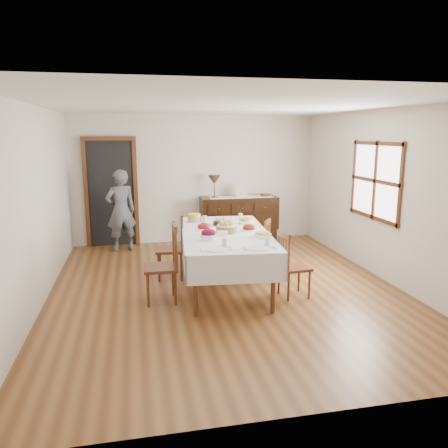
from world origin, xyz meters
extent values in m
plane|color=brown|center=(0.00, 0.00, 0.00)|extent=(6.00, 6.00, 0.00)
cube|color=white|center=(0.00, 0.00, 2.60)|extent=(5.00, 6.00, 0.02)
cube|color=silver|center=(0.00, 3.00, 1.30)|extent=(5.00, 0.02, 2.60)
cube|color=silver|center=(0.00, -3.00, 1.30)|extent=(5.00, 0.02, 2.60)
cube|color=silver|center=(-2.50, 0.00, 1.30)|extent=(0.02, 6.00, 2.60)
cube|color=silver|center=(2.50, 0.00, 1.30)|extent=(0.02, 6.00, 2.60)
cube|color=white|center=(2.49, 0.30, 1.50)|extent=(0.02, 1.30, 1.10)
cube|color=#552C16|center=(2.48, 0.30, 1.50)|extent=(0.03, 1.46, 1.26)
cube|color=black|center=(-1.70, 2.96, 1.05)|extent=(0.90, 0.06, 2.10)
cube|color=#552C16|center=(-1.70, 2.94, 1.05)|extent=(1.04, 0.08, 2.18)
cube|color=white|center=(0.02, 0.09, 0.81)|extent=(1.41, 2.48, 0.04)
cylinder|color=#552C16|center=(-0.56, -0.89, 0.39)|extent=(0.06, 0.06, 0.77)
cylinder|color=#552C16|center=(0.41, -0.98, 0.39)|extent=(0.06, 0.06, 0.77)
cylinder|color=#552C16|center=(-0.37, 1.16, 0.39)|extent=(0.06, 0.06, 0.77)
cylinder|color=#552C16|center=(0.60, 1.07, 0.39)|extent=(0.06, 0.06, 0.77)
cube|color=white|center=(-0.58, 0.15, 0.65)|extent=(0.24, 2.41, 0.37)
cube|color=white|center=(0.62, 0.04, 0.65)|extent=(0.24, 2.41, 0.37)
cube|color=white|center=(-0.09, -1.10, 0.65)|extent=(1.23, 0.13, 0.37)
cube|color=white|center=(0.13, 1.29, 0.65)|extent=(1.23, 0.13, 0.37)
cube|color=#552C16|center=(-0.95, -0.29, 0.47)|extent=(0.45, 0.45, 0.04)
cylinder|color=#552C16|center=(-1.12, -0.11, 0.23)|extent=(0.04, 0.04, 0.45)
cylinder|color=#552C16|center=(-1.13, -0.46, 0.23)|extent=(0.04, 0.04, 0.45)
cylinder|color=#552C16|center=(-0.77, -0.11, 0.23)|extent=(0.04, 0.04, 0.45)
cylinder|color=#552C16|center=(-0.77, -0.47, 0.23)|extent=(0.04, 0.04, 0.45)
cylinder|color=#552C16|center=(-0.75, -0.10, 0.76)|extent=(0.04, 0.04, 0.59)
cylinder|color=#552C16|center=(-0.75, -0.48, 0.76)|extent=(0.04, 0.04, 0.59)
cube|color=#552C16|center=(-0.75, -0.29, 1.02)|extent=(0.05, 0.42, 0.08)
cylinder|color=#552C16|center=(-0.75, -0.20, 0.74)|extent=(0.02, 0.02, 0.48)
cylinder|color=#552C16|center=(-0.75, -0.29, 0.74)|extent=(0.02, 0.02, 0.48)
cylinder|color=#552C16|center=(-0.75, -0.39, 0.74)|extent=(0.02, 0.02, 0.48)
cube|color=#552C16|center=(-0.74, 0.66, 0.45)|extent=(0.47, 0.47, 0.04)
cylinder|color=#552C16|center=(-0.89, 0.85, 0.22)|extent=(0.04, 0.04, 0.43)
cylinder|color=#552C16|center=(-0.93, 0.51, 0.22)|extent=(0.04, 0.04, 0.43)
cylinder|color=#552C16|center=(-0.55, 0.82, 0.22)|extent=(0.04, 0.04, 0.43)
cylinder|color=#552C16|center=(-0.59, 0.47, 0.22)|extent=(0.04, 0.04, 0.43)
cylinder|color=#552C16|center=(-0.53, 0.82, 0.74)|extent=(0.04, 0.04, 0.57)
cylinder|color=#552C16|center=(-0.57, 0.46, 0.74)|extent=(0.04, 0.04, 0.57)
cube|color=#552C16|center=(-0.55, 0.64, 0.98)|extent=(0.08, 0.41, 0.08)
cylinder|color=#552C16|center=(-0.54, 0.73, 0.72)|extent=(0.02, 0.02, 0.47)
cylinder|color=#552C16|center=(-0.55, 0.64, 0.72)|extent=(0.02, 0.02, 0.47)
cylinder|color=#552C16|center=(-0.56, 0.55, 0.72)|extent=(0.02, 0.02, 0.47)
cube|color=#552C16|center=(0.88, -0.48, 0.41)|extent=(0.42, 0.42, 0.04)
cylinder|color=#552C16|center=(1.05, -0.62, 0.20)|extent=(0.03, 0.03, 0.39)
cylinder|color=#552C16|center=(1.02, -0.31, 0.20)|extent=(0.03, 0.03, 0.39)
cylinder|color=#552C16|center=(0.74, -0.65, 0.20)|extent=(0.03, 0.03, 0.39)
cylinder|color=#552C16|center=(0.70, -0.34, 0.20)|extent=(0.03, 0.03, 0.39)
cylinder|color=#552C16|center=(0.72, -0.66, 0.67)|extent=(0.04, 0.04, 0.52)
cylinder|color=#552C16|center=(0.69, -0.33, 0.67)|extent=(0.04, 0.04, 0.52)
cube|color=#552C16|center=(0.70, -0.49, 0.89)|extent=(0.07, 0.37, 0.07)
cylinder|color=#552C16|center=(0.71, -0.58, 0.65)|extent=(0.02, 0.02, 0.42)
cylinder|color=#552C16|center=(0.70, -0.49, 0.65)|extent=(0.02, 0.02, 0.42)
cylinder|color=#552C16|center=(0.69, -0.41, 0.65)|extent=(0.02, 0.02, 0.42)
cube|color=#552C16|center=(0.92, 0.38, 0.40)|extent=(0.51, 0.51, 0.04)
cylinder|color=#552C16|center=(0.98, 0.17, 0.19)|extent=(0.03, 0.03, 0.38)
cylinder|color=#552C16|center=(1.13, 0.44, 0.19)|extent=(0.03, 0.03, 0.38)
cylinder|color=#552C16|center=(0.71, 0.32, 0.19)|extent=(0.03, 0.03, 0.38)
cylinder|color=#552C16|center=(0.86, 0.58, 0.19)|extent=(0.03, 0.03, 0.38)
cylinder|color=#552C16|center=(0.69, 0.32, 0.65)|extent=(0.04, 0.04, 0.50)
cylinder|color=#552C16|center=(0.85, 0.60, 0.65)|extent=(0.04, 0.04, 0.50)
cube|color=#552C16|center=(0.77, 0.46, 0.87)|extent=(0.21, 0.33, 0.07)
cylinder|color=#552C16|center=(0.73, 0.39, 0.64)|extent=(0.02, 0.02, 0.41)
cylinder|color=#552C16|center=(0.77, 0.46, 0.64)|extent=(0.02, 0.02, 0.41)
cylinder|color=#552C16|center=(0.81, 0.53, 0.64)|extent=(0.02, 0.02, 0.41)
cube|color=black|center=(0.86, 2.72, 0.47)|extent=(1.58, 0.53, 0.95)
cube|color=black|center=(0.38, 2.45, 0.76)|extent=(0.44, 0.02, 0.19)
sphere|color=brown|center=(0.38, 2.43, 0.76)|extent=(0.03, 0.03, 0.03)
cube|color=black|center=(0.86, 2.45, 0.76)|extent=(0.44, 0.02, 0.19)
sphere|color=brown|center=(0.86, 2.43, 0.76)|extent=(0.03, 0.03, 0.03)
cube|color=black|center=(1.33, 2.45, 0.76)|extent=(0.44, 0.02, 0.19)
sphere|color=brown|center=(1.33, 2.43, 0.76)|extent=(0.03, 0.03, 0.03)
imported|color=#50515B|center=(-1.52, 2.49, 0.84)|extent=(0.60, 0.48, 1.68)
cylinder|color=brown|center=(0.03, 0.05, 0.88)|extent=(0.30, 0.30, 0.10)
cylinder|color=white|center=(0.03, 0.05, 0.94)|extent=(0.27, 0.27, 0.02)
sphere|color=gold|center=(0.10, 0.05, 0.97)|extent=(0.08, 0.08, 0.08)
sphere|color=gold|center=(0.07, 0.11, 0.97)|extent=(0.08, 0.08, 0.08)
sphere|color=gold|center=(0.01, 0.12, 0.97)|extent=(0.08, 0.08, 0.08)
sphere|color=gold|center=(-0.04, 0.08, 0.97)|extent=(0.08, 0.08, 0.08)
sphere|color=gold|center=(-0.04, 0.02, 0.97)|extent=(0.08, 0.08, 0.08)
sphere|color=gold|center=(0.01, -0.02, 0.97)|extent=(0.08, 0.08, 0.08)
sphere|color=gold|center=(0.07, -0.01, 0.97)|extent=(0.08, 0.08, 0.08)
cylinder|color=black|center=(0.06, 0.58, 0.86)|extent=(0.26, 0.26, 0.06)
ellipsoid|color=pink|center=(0.13, 0.58, 0.91)|extent=(0.05, 0.05, 0.06)
ellipsoid|color=#63B1DC|center=(0.10, 0.64, 0.91)|extent=(0.05, 0.05, 0.06)
ellipsoid|color=#8AF081|center=(0.04, 0.65, 0.91)|extent=(0.05, 0.05, 0.06)
ellipsoid|color=#DA7E52|center=(-0.01, 0.61, 0.91)|extent=(0.05, 0.05, 0.06)
ellipsoid|color=#C19CE4|center=(-0.01, 0.55, 0.91)|extent=(0.05, 0.05, 0.06)
ellipsoid|color=#E0DA52|center=(0.04, 0.51, 0.91)|extent=(0.05, 0.05, 0.06)
ellipsoid|color=pink|center=(0.10, 0.53, 0.91)|extent=(0.05, 0.05, 0.06)
cylinder|color=white|center=(-0.26, 0.35, 0.84)|extent=(0.27, 0.27, 0.01)
ellipsoid|color=maroon|center=(-0.26, 0.35, 0.87)|extent=(0.19, 0.16, 0.11)
cylinder|color=white|center=(0.39, 0.14, 0.84)|extent=(0.26, 0.26, 0.01)
ellipsoid|color=maroon|center=(0.39, 0.14, 0.87)|extent=(0.19, 0.16, 0.11)
cylinder|color=white|center=(-0.30, -0.31, 0.87)|extent=(0.22, 0.22, 0.07)
ellipsoid|color=#620023|center=(-0.30, -0.31, 0.93)|extent=(0.20, 0.17, 0.11)
cylinder|color=white|center=(0.45, 0.59, 0.86)|extent=(0.23, 0.23, 0.06)
cylinder|color=orange|center=(0.45, 0.59, 0.91)|extent=(0.18, 0.18, 0.03)
cylinder|color=tan|center=(-0.32, 0.92, 0.88)|extent=(0.22, 0.22, 0.09)
cylinder|color=yellow|center=(-0.32, 0.92, 0.94)|extent=(0.20, 0.20, 0.04)
cylinder|color=white|center=(0.46, -0.31, 0.85)|extent=(0.24, 0.24, 0.04)
cylinder|color=gold|center=(0.46, -0.31, 0.89)|extent=(0.20, 0.20, 0.02)
cube|color=white|center=(-0.07, -0.13, 0.87)|extent=(0.15, 0.10, 0.07)
cylinder|color=white|center=(-0.31, -0.85, 0.84)|extent=(0.25, 0.25, 0.01)
cube|color=white|center=(-0.48, -0.85, 0.84)|extent=(0.09, 0.13, 0.01)
cube|color=silver|center=(-0.48, -0.85, 0.84)|extent=(0.03, 0.16, 0.01)
cube|color=silver|center=(-0.15, -0.85, 0.84)|extent=(0.03, 0.18, 0.01)
cube|color=silver|center=(-0.11, -0.85, 0.84)|extent=(0.03, 0.14, 0.01)
cylinder|color=silver|center=(-0.16, -0.70, 0.88)|extent=(0.07, 0.07, 0.10)
cylinder|color=white|center=(0.24, -0.91, 0.84)|extent=(0.25, 0.25, 0.01)
cube|color=white|center=(0.07, -0.91, 0.84)|extent=(0.09, 0.13, 0.01)
cube|color=silver|center=(0.07, -0.91, 0.84)|extent=(0.03, 0.16, 0.01)
cube|color=silver|center=(0.40, -0.91, 0.84)|extent=(0.03, 0.18, 0.01)
cube|color=silver|center=(0.44, -0.91, 0.84)|extent=(0.03, 0.14, 0.01)
cylinder|color=silver|center=(0.39, -0.76, 0.88)|extent=(0.07, 0.07, 0.10)
cylinder|color=silver|center=(-0.16, 0.87, 0.88)|extent=(0.07, 0.07, 0.10)
cylinder|color=silver|center=(0.45, 0.93, 0.89)|extent=(0.06, 0.06, 0.11)
cube|color=white|center=(0.89, 2.69, 0.95)|extent=(1.30, 0.35, 0.01)
cylinder|color=brown|center=(0.34, 2.69, 0.96)|extent=(0.12, 0.12, 0.03)
cylinder|color=brown|center=(0.34, 2.69, 1.10)|extent=(0.02, 0.02, 0.25)
cone|color=#3D2F21|center=(0.34, 2.69, 1.32)|extent=(0.26, 0.26, 0.18)
cube|color=beige|center=(0.89, 2.64, 1.09)|extent=(0.22, 0.08, 0.28)
cylinder|color=#552C16|center=(1.41, 2.68, 0.98)|extent=(0.20, 0.20, 0.06)
camera|label=1|loc=(-1.25, -5.94, 2.24)|focal=35.00mm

